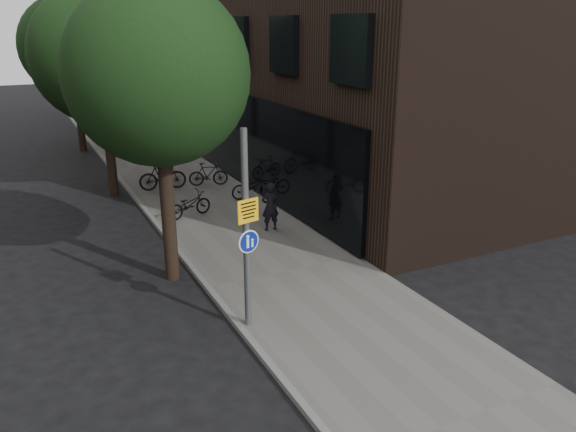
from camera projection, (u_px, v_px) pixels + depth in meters
ground at (346, 335)px, 12.20m from camera, size 120.00×120.00×0.00m
sidewalk at (208, 204)px, 20.75m from camera, size 4.50×60.00×0.12m
curb_edge at (147, 213)px, 19.80m from camera, size 0.15×60.00×0.13m
street_tree_near at (160, 81)px, 13.39m from camera, size 4.40×4.40×7.50m
street_tree_mid at (102, 60)px, 20.59m from camera, size 5.00×5.00×7.80m
street_tree_far at (73, 50)px, 28.20m from camera, size 5.00×5.00×7.80m
signpost at (246, 231)px, 11.69m from camera, size 0.50×0.15×4.36m
pedestrian at (270, 207)px, 17.78m from camera, size 0.59×0.41×1.57m
parked_bike_facade_near at (253, 186)px, 21.22m from camera, size 1.77×0.69×0.91m
parked_bike_facade_far at (208, 174)px, 22.79m from camera, size 1.64×0.88×0.95m
parked_bike_curb_near at (189, 205)px, 19.12m from camera, size 1.76×1.00×0.87m
parked_bike_curb_far at (163, 176)px, 22.22m from camera, size 1.90×0.74×1.11m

